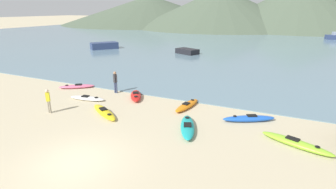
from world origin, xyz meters
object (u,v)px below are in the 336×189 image
at_px(kayak_on_sand_1, 77,86).
at_px(person_near_foreground, 48,99).
at_px(kayak_on_sand_7, 187,127).
at_px(moored_boat_2, 104,46).
at_px(kayak_on_sand_2, 296,143).
at_px(kayak_on_sand_4, 136,96).
at_px(kayak_on_sand_3, 104,112).
at_px(kayak_on_sand_5, 87,98).
at_px(moored_boat_3, 187,51).
at_px(kayak_on_sand_0, 249,119).
at_px(kayak_on_sand_6, 187,105).
at_px(person_near_waterline, 115,81).

distance_m(kayak_on_sand_1, person_near_foreground, 5.59).
distance_m(kayak_on_sand_7, moored_boat_2, 32.60).
relative_size(kayak_on_sand_1, person_near_foreground, 1.74).
height_order(kayak_on_sand_2, kayak_on_sand_4, kayak_on_sand_4).
bearing_deg(person_near_foreground, kayak_on_sand_3, 21.83).
bearing_deg(kayak_on_sand_7, person_near_foreground, -171.00).
bearing_deg(kayak_on_sand_5, moored_boat_3, 91.66).
bearing_deg(kayak_on_sand_3, kayak_on_sand_0, 17.47).
relative_size(kayak_on_sand_3, kayak_on_sand_7, 0.98).
distance_m(kayak_on_sand_5, kayak_on_sand_6, 7.41).
relative_size(kayak_on_sand_0, kayak_on_sand_1, 1.10).
bearing_deg(kayak_on_sand_7, kayak_on_sand_4, 147.65).
bearing_deg(kayak_on_sand_0, kayak_on_sand_4, 174.10).
height_order(kayak_on_sand_2, moored_boat_3, moored_boat_3).
height_order(kayak_on_sand_6, kayak_on_sand_7, kayak_on_sand_7).
distance_m(kayak_on_sand_0, person_near_foreground, 12.54).
relative_size(kayak_on_sand_3, kayak_on_sand_4, 1.19).
xyz_separation_m(kayak_on_sand_4, kayak_on_sand_6, (4.22, -0.27, -0.02)).
xyz_separation_m(kayak_on_sand_0, person_near_foreground, (-11.86, -4.02, 0.73)).
bearing_deg(moored_boat_2, person_near_foreground, -59.07).
relative_size(kayak_on_sand_4, kayak_on_sand_6, 0.90).
xyz_separation_m(kayak_on_sand_2, person_near_waterline, (-13.02, 3.36, 0.83)).
relative_size(kayak_on_sand_2, person_near_waterline, 1.96).
bearing_deg(moored_boat_3, kayak_on_sand_1, -96.29).
height_order(kayak_on_sand_0, moored_boat_3, moored_boat_3).
height_order(kayak_on_sand_0, kayak_on_sand_5, kayak_on_sand_0).
bearing_deg(kayak_on_sand_1, kayak_on_sand_7, -17.42).
xyz_separation_m(kayak_on_sand_4, moored_boat_3, (-3.66, 20.32, 0.24)).
height_order(kayak_on_sand_0, person_near_foreground, person_near_foreground).
relative_size(kayak_on_sand_0, person_near_foreground, 1.91).
xyz_separation_m(kayak_on_sand_1, kayak_on_sand_6, (10.11, -0.37, 0.02)).
bearing_deg(kayak_on_sand_4, kayak_on_sand_6, -3.71).
bearing_deg(kayak_on_sand_6, person_near_waterline, 173.91).
bearing_deg(kayak_on_sand_0, person_near_foreground, -161.29).
height_order(kayak_on_sand_0, kayak_on_sand_6, kayak_on_sand_0).
distance_m(kayak_on_sand_2, kayak_on_sand_6, 7.22).
distance_m(kayak_on_sand_1, kayak_on_sand_3, 6.80).
bearing_deg(person_near_waterline, moored_boat_3, 94.48).
xyz_separation_m(person_near_foreground, moored_boat_3, (-0.19, 25.21, -0.49)).
height_order(kayak_on_sand_7, person_near_foreground, person_near_foreground).
bearing_deg(kayak_on_sand_4, moored_boat_2, 132.98).
bearing_deg(moored_boat_3, kayak_on_sand_5, -88.34).
distance_m(kayak_on_sand_3, person_near_foreground, 3.64).
distance_m(kayak_on_sand_1, kayak_on_sand_5, 3.50).
height_order(kayak_on_sand_4, person_near_foreground, person_near_foreground).
bearing_deg(moored_boat_3, person_near_waterline, -85.52).
bearing_deg(moored_boat_2, kayak_on_sand_5, -54.79).
relative_size(kayak_on_sand_5, moored_boat_3, 0.77).
bearing_deg(person_near_waterline, kayak_on_sand_6, -6.09).
bearing_deg(kayak_on_sand_4, kayak_on_sand_3, -92.68).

